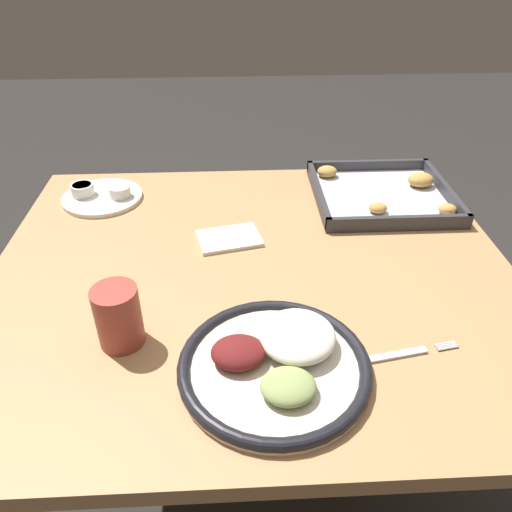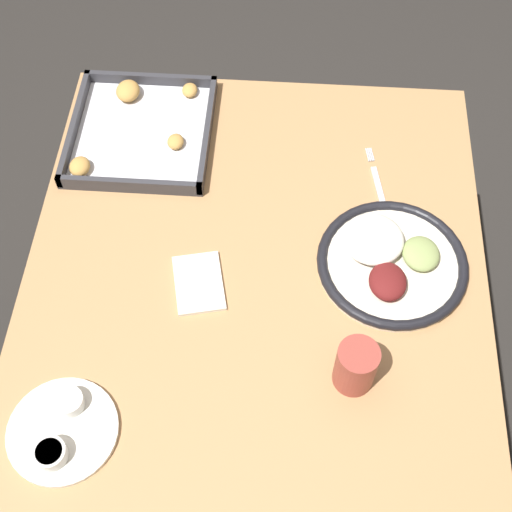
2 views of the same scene
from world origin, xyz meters
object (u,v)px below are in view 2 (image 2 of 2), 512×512
(saucer_plate, at_px, (62,430))
(napkin, at_px, (199,283))
(dinner_plate, at_px, (390,260))
(baking_tray, at_px, (140,130))
(fork, at_px, (380,193))
(drinking_cup, at_px, (356,366))

(saucer_plate, relative_size, napkin, 1.30)
(dinner_plate, height_order, baking_tray, dinner_plate)
(dinner_plate, height_order, saucer_plate, dinner_plate)
(dinner_plate, bearing_deg, saucer_plate, 123.74)
(baking_tray, bearing_deg, napkin, -155.40)
(dinner_plate, height_order, napkin, dinner_plate)
(saucer_plate, bearing_deg, fork, -45.15)
(dinner_plate, distance_m, napkin, 0.36)
(dinner_plate, bearing_deg, drinking_cup, 163.44)
(dinner_plate, relative_size, fork, 1.32)
(dinner_plate, height_order, fork, dinner_plate)
(drinking_cup, distance_m, napkin, 0.34)
(saucer_plate, relative_size, baking_tray, 0.59)
(fork, distance_m, baking_tray, 0.53)
(napkin, bearing_deg, drinking_cup, -120.74)
(saucer_plate, bearing_deg, napkin, -32.87)
(fork, distance_m, drinking_cup, 0.41)
(baking_tray, relative_size, napkin, 2.19)
(dinner_plate, relative_size, baking_tray, 0.92)
(fork, height_order, saucer_plate, saucer_plate)
(drinking_cup, bearing_deg, dinner_plate, -16.56)
(saucer_plate, bearing_deg, baking_tray, -2.20)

